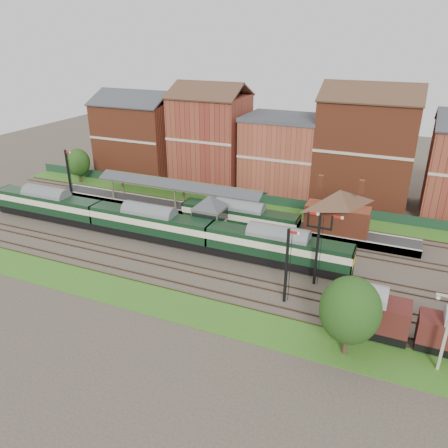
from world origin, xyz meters
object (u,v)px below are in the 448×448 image
at_px(platform_railcar, 240,217).
at_px(goods_van_a, 372,314).
at_px(dmu_train, 150,223).
at_px(signal_box, 210,216).
at_px(semaphore_bracket, 318,245).

xyz_separation_m(platform_railcar, goods_van_a, (18.56, -15.50, -0.02)).
bearing_deg(dmu_train, platform_railcar, 33.53).
bearing_deg(dmu_train, signal_box, 24.99).
relative_size(signal_box, goods_van_a, 0.96).
distance_m(dmu_train, goods_van_a, 29.77).
bearing_deg(signal_box, goods_van_a, -29.79).
height_order(signal_box, goods_van_a, signal_box).
relative_size(semaphore_bracket, platform_railcar, 0.51).
relative_size(signal_box, semaphore_bracket, 0.73).
height_order(dmu_train, goods_van_a, dmu_train).
height_order(semaphore_bracket, platform_railcar, semaphore_bracket).
bearing_deg(semaphore_bracket, dmu_train, 173.52).
bearing_deg(goods_van_a, dmu_train, 162.40).
xyz_separation_m(semaphore_bracket, platform_railcar, (-12.20, 9.00, -2.45)).
bearing_deg(goods_van_a, semaphore_bracket, 134.38).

